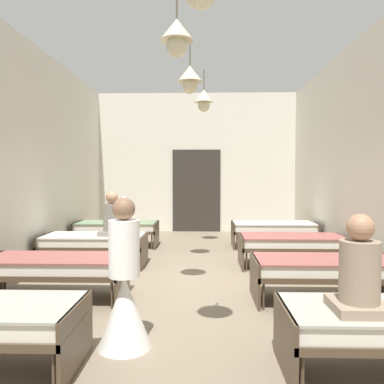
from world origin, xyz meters
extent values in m
cube|color=#7A6B56|center=(0.00, 0.00, -0.05)|extent=(6.34, 11.18, 0.10)
cube|color=silver|center=(0.00, 5.39, 2.02)|extent=(6.14, 0.20, 4.05)
cube|color=silver|center=(-2.97, 0.00, 2.02)|extent=(0.20, 10.58, 4.05)
cube|color=silver|center=(2.97, 0.00, 2.02)|extent=(0.20, 10.58, 4.05)
cube|color=#2D2823|center=(0.00, 5.27, 1.20)|extent=(1.40, 0.06, 2.40)
cylinder|color=brown|center=(-0.15, -0.93, 3.89)|extent=(0.02, 0.02, 0.31)
cone|color=beige|center=(-0.15, -0.93, 3.59)|extent=(0.44, 0.44, 0.28)
sphere|color=beige|center=(-0.15, -0.93, 3.37)|extent=(0.28, 0.28, 0.28)
cylinder|color=brown|center=(-0.04, 0.93, 3.84)|extent=(0.02, 0.02, 0.41)
cone|color=beige|center=(-0.04, 0.93, 3.49)|extent=(0.44, 0.44, 0.28)
sphere|color=beige|center=(-0.04, 0.93, 3.27)|extent=(0.28, 0.28, 0.28)
cylinder|color=brown|center=(0.21, 2.78, 3.83)|extent=(0.02, 0.02, 0.44)
cone|color=beige|center=(0.21, 2.78, 3.46)|extent=(0.44, 0.44, 0.28)
sphere|color=beige|center=(0.21, 2.78, 3.24)|extent=(0.28, 0.28, 0.28)
cylinder|color=#473828|center=(-0.95, -3.21, 0.17)|extent=(0.03, 0.03, 0.34)
cylinder|color=#473828|center=(-0.95, -2.49, 0.17)|extent=(0.03, 0.03, 0.34)
cube|color=#473828|center=(-0.89, -2.85, 0.29)|extent=(0.04, 0.84, 0.57)
cylinder|color=#473828|center=(0.95, -3.21, 0.17)|extent=(0.03, 0.03, 0.34)
cylinder|color=#473828|center=(0.95, -2.49, 0.17)|extent=(0.03, 0.03, 0.34)
cube|color=#473828|center=(0.89, -2.85, 0.29)|extent=(0.04, 0.84, 0.57)
cylinder|color=#473828|center=(-2.69, -0.59, 0.17)|extent=(0.03, 0.03, 0.34)
cylinder|color=#473828|center=(-0.95, -1.31, 0.17)|extent=(0.03, 0.03, 0.34)
cylinder|color=#473828|center=(-0.95, -0.59, 0.17)|extent=(0.03, 0.03, 0.34)
cube|color=#473828|center=(-1.82, -0.95, 0.38)|extent=(1.90, 0.84, 0.07)
cube|color=#473828|center=(-0.89, -0.95, 0.29)|extent=(0.04, 0.84, 0.57)
cube|color=silver|center=(-1.82, -0.95, 0.48)|extent=(1.82, 0.78, 0.14)
cube|color=#8C4C47|center=(-1.82, -0.95, 0.56)|extent=(1.86, 0.82, 0.02)
cylinder|color=#473828|center=(0.95, -1.31, 0.17)|extent=(0.03, 0.03, 0.34)
cylinder|color=#473828|center=(0.95, -0.59, 0.17)|extent=(0.03, 0.03, 0.34)
cylinder|color=#473828|center=(2.69, -0.59, 0.17)|extent=(0.03, 0.03, 0.34)
cube|color=#473828|center=(1.82, -0.95, 0.38)|extent=(1.90, 0.84, 0.07)
cube|color=#473828|center=(0.89, -0.95, 0.29)|extent=(0.04, 0.84, 0.57)
cube|color=silver|center=(1.82, -0.95, 0.48)|extent=(1.82, 0.78, 0.14)
cube|color=#8C4C47|center=(1.82, -0.95, 0.56)|extent=(1.86, 0.82, 0.02)
cylinder|color=#473828|center=(-2.69, 0.59, 0.17)|extent=(0.03, 0.03, 0.34)
cylinder|color=#473828|center=(-2.69, 1.31, 0.17)|extent=(0.03, 0.03, 0.34)
cylinder|color=#473828|center=(-0.95, 0.59, 0.17)|extent=(0.03, 0.03, 0.34)
cylinder|color=#473828|center=(-0.95, 1.31, 0.17)|extent=(0.03, 0.03, 0.34)
cube|color=#473828|center=(-1.82, 0.95, 0.38)|extent=(1.90, 0.84, 0.07)
cube|color=#473828|center=(-2.75, 0.95, 0.29)|extent=(0.04, 0.84, 0.57)
cube|color=#473828|center=(-0.89, 0.95, 0.29)|extent=(0.04, 0.84, 0.57)
cube|color=silver|center=(-1.82, 0.95, 0.48)|extent=(1.82, 0.78, 0.14)
cube|color=beige|center=(-1.82, 0.95, 0.56)|extent=(1.86, 0.82, 0.02)
cylinder|color=#473828|center=(0.95, 0.59, 0.17)|extent=(0.03, 0.03, 0.34)
cylinder|color=#473828|center=(0.95, 1.31, 0.17)|extent=(0.03, 0.03, 0.34)
cylinder|color=#473828|center=(2.69, 0.59, 0.17)|extent=(0.03, 0.03, 0.34)
cylinder|color=#473828|center=(2.69, 1.31, 0.17)|extent=(0.03, 0.03, 0.34)
cube|color=#473828|center=(1.82, 0.95, 0.38)|extent=(1.90, 0.84, 0.07)
cube|color=#473828|center=(0.89, 0.95, 0.29)|extent=(0.04, 0.84, 0.57)
cube|color=#473828|center=(2.75, 0.95, 0.29)|extent=(0.04, 0.84, 0.57)
cube|color=silver|center=(1.82, 0.95, 0.48)|extent=(1.82, 0.78, 0.14)
cube|color=#8C4C47|center=(1.82, 0.95, 0.56)|extent=(1.86, 0.82, 0.02)
cylinder|color=#473828|center=(-2.69, 2.49, 0.17)|extent=(0.03, 0.03, 0.34)
cylinder|color=#473828|center=(-2.69, 3.21, 0.17)|extent=(0.03, 0.03, 0.34)
cylinder|color=#473828|center=(-0.95, 2.49, 0.17)|extent=(0.03, 0.03, 0.34)
cylinder|color=#473828|center=(-0.95, 3.21, 0.17)|extent=(0.03, 0.03, 0.34)
cube|color=#473828|center=(-1.82, 2.85, 0.38)|extent=(1.90, 0.84, 0.07)
cube|color=#473828|center=(-2.75, 2.85, 0.29)|extent=(0.04, 0.84, 0.57)
cube|color=#473828|center=(-0.89, 2.85, 0.29)|extent=(0.04, 0.84, 0.57)
cube|color=silver|center=(-1.82, 2.85, 0.48)|extent=(1.82, 0.78, 0.14)
cube|color=slate|center=(-1.82, 2.85, 0.56)|extent=(1.86, 0.82, 0.02)
cylinder|color=#473828|center=(0.95, 2.49, 0.17)|extent=(0.03, 0.03, 0.34)
cylinder|color=#473828|center=(0.95, 3.21, 0.17)|extent=(0.03, 0.03, 0.34)
cylinder|color=#473828|center=(2.69, 2.49, 0.17)|extent=(0.03, 0.03, 0.34)
cylinder|color=#473828|center=(2.69, 3.21, 0.17)|extent=(0.03, 0.03, 0.34)
cube|color=#473828|center=(1.82, 2.85, 0.38)|extent=(1.90, 0.84, 0.07)
cube|color=#473828|center=(0.89, 2.85, 0.29)|extent=(0.04, 0.84, 0.57)
cube|color=#473828|center=(2.75, 2.85, 0.29)|extent=(0.04, 0.84, 0.57)
cube|color=silver|center=(1.82, 2.85, 0.48)|extent=(1.82, 0.78, 0.14)
cube|color=beige|center=(1.82, 2.85, 0.56)|extent=(1.86, 0.82, 0.02)
cone|color=white|center=(-0.57, -2.39, 0.35)|extent=(0.52, 0.52, 0.70)
cylinder|color=white|center=(-0.57, -2.39, 0.97)|extent=(0.30, 0.30, 0.55)
sphere|color=#846047|center=(-0.57, -2.39, 1.36)|extent=(0.22, 0.22, 0.22)
cone|color=white|center=(-0.57, -2.39, 1.44)|extent=(0.18, 0.18, 0.10)
cylinder|color=gray|center=(1.47, -2.94, 0.86)|extent=(0.32, 0.32, 0.58)
cube|color=gray|center=(1.47, -2.94, 0.61)|extent=(0.44, 0.44, 0.08)
sphere|color=#A87A5B|center=(1.47, -2.94, 1.26)|extent=(0.22, 0.22, 0.22)
cylinder|color=slate|center=(-1.47, 0.92, 0.86)|extent=(0.32, 0.32, 0.58)
cube|color=slate|center=(-1.47, 0.92, 0.61)|extent=(0.44, 0.44, 0.08)
sphere|color=#A87A5B|center=(-1.47, 0.92, 1.26)|extent=(0.22, 0.22, 0.22)
camera|label=1|loc=(0.20, -6.09, 1.70)|focal=36.30mm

